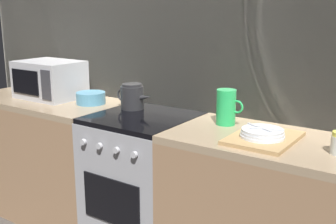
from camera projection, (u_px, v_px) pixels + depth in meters
back_wall at (172, 61)px, 2.74m from camera, size 3.60×0.05×2.40m
counter_left at (50, 156)px, 3.15m from camera, size 1.20×0.60×0.90m
stove_unit at (143, 184)px, 2.66m from camera, size 0.60×0.63×0.90m
counter_right at (280, 224)px, 2.16m from camera, size 1.20×0.60×0.90m
microwave at (50, 79)px, 3.04m from camera, size 0.46×0.35×0.27m
kettle at (132, 97)px, 2.71m from camera, size 0.28×0.15×0.17m
mixing_bowl at (91, 98)px, 2.86m from camera, size 0.20×0.20×0.08m
pitcher at (226, 107)px, 2.34m from camera, size 0.16×0.11×0.20m
dish_pile at (263, 136)px, 2.07m from camera, size 0.30×0.40×0.07m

